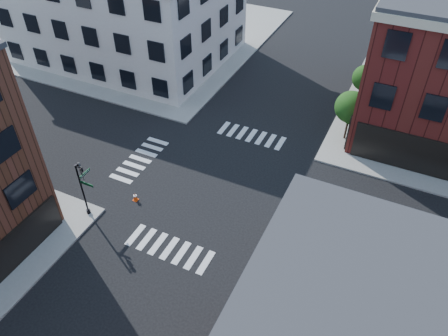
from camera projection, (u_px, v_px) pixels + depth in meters
ground at (216, 184)px, 33.68m from camera, size 120.00×120.00×0.00m
sidewalk_nw at (141, 33)px, 54.93m from camera, size 30.00×30.00×0.15m
building_nw at (124, 6)px, 47.32m from camera, size 22.00×16.00×11.00m
tree_near at (351, 109)px, 35.99m from camera, size 2.69×2.69×4.49m
tree_far at (366, 79)px, 40.30m from camera, size 2.43×2.43×4.07m
signal_pole at (83, 184)px, 29.45m from camera, size 1.29×1.24×4.60m
box_truck at (356, 245)px, 26.46m from camera, size 8.96×3.67×3.96m
traffic_cone at (135, 197)px, 32.13m from camera, size 0.37×0.37×0.67m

